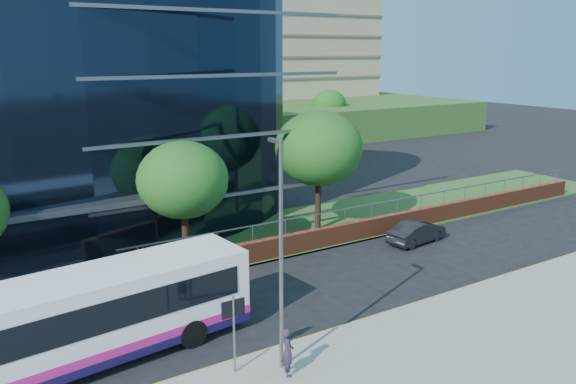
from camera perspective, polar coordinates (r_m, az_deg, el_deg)
grass_verge at (r=40.44m, az=11.57°, el=-1.60°), size 36.00×8.00×0.12m
retaining_wall at (r=35.07m, az=10.96°, el=-3.07°), size 34.00×0.40×2.11m
apartment_block at (r=82.17m, az=-6.82°, el=14.23°), size 60.00×42.00×30.00m
street_sign at (r=19.31m, az=-5.56°, el=-12.63°), size 0.85×0.09×2.80m
tree_far_c at (r=28.67m, az=-10.62°, el=1.21°), size 4.62×4.62×6.51m
tree_far_d at (r=33.59m, az=3.14°, el=4.45°), size 5.28×5.28×7.44m
tree_dist_e at (r=63.50m, az=-6.57°, el=8.35°), size 4.62×4.62×6.51m
tree_dist_f at (r=73.41m, az=4.24°, el=8.91°), size 4.29×4.29×6.05m
streetlight_east at (r=18.58m, az=-0.75°, el=-5.96°), size 0.15×0.77×8.00m
city_bus at (r=21.32m, az=-19.72°, el=-11.95°), size 12.40×4.13×3.30m
parked_car at (r=33.40m, az=12.95°, el=-4.00°), size 4.05×1.88×1.28m
pedestrian at (r=19.61m, az=-0.04°, el=-15.92°), size 0.56×0.71×1.70m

